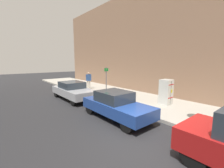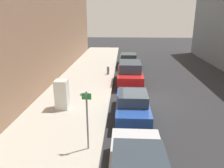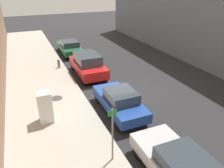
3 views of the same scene
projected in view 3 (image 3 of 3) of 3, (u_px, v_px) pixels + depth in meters
ground_plane at (114, 92)px, 14.78m from camera, size 80.00×80.00×0.00m
sidewalk_slab at (47, 104)px, 13.18m from camera, size 4.64×44.00×0.17m
discarded_refrigerator at (45, 107)px, 11.07m from camera, size 0.69×0.71×1.66m
manhole_cover at (57, 98)px, 13.58m from camera, size 0.70×0.70×0.02m
street_sign_post at (112, 132)px, 8.39m from camera, size 0.36×0.07×2.42m
fire_hydrant at (59, 63)px, 18.23m from camera, size 0.22×0.22×0.73m
parked_hatchback_blue at (120, 101)px, 12.14m from camera, size 1.71×4.18×1.44m
parked_suv_red at (88, 65)px, 16.94m from camera, size 1.89×4.41×1.76m
parked_sedan_green at (70, 47)px, 22.15m from camera, size 1.81×4.49×1.37m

